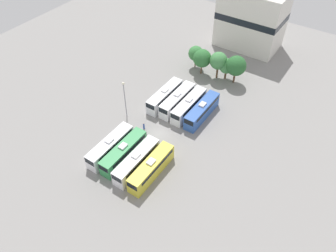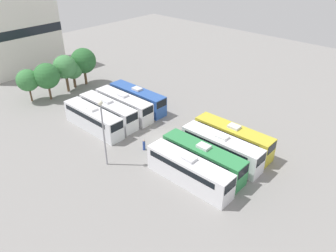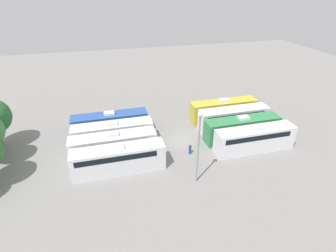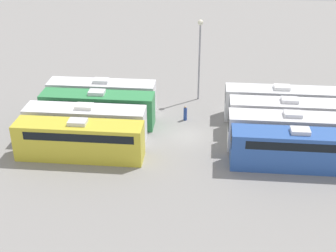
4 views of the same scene
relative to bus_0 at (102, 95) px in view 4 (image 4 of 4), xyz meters
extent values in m
plane|color=gray|center=(4.86, 9.50, -1.87)|extent=(128.69, 128.69, 0.00)
cube|color=white|center=(0.00, -0.03, -0.17)|extent=(2.56, 11.42, 3.40)
cube|color=black|center=(0.00, 0.25, 0.81)|extent=(2.60, 9.71, 0.75)
cube|color=black|center=(0.00, -5.74, 0.79)|extent=(2.25, 0.08, 1.19)
cube|color=silver|center=(0.00, -0.03, 1.71)|extent=(1.20, 1.60, 0.35)
cube|color=#338C4C|center=(3.16, 0.24, -0.17)|extent=(2.56, 11.42, 3.40)
cube|color=black|center=(3.16, 0.52, 0.81)|extent=(2.60, 9.71, 0.75)
cube|color=black|center=(3.16, -5.46, 0.79)|extent=(2.25, 0.08, 1.19)
cube|color=silver|center=(3.16, 0.24, 1.71)|extent=(1.20, 1.60, 0.35)
cube|color=white|center=(6.58, -0.16, -0.17)|extent=(2.56, 11.42, 3.40)
cube|color=black|center=(6.58, 0.13, 0.81)|extent=(2.60, 9.71, 0.75)
cube|color=black|center=(6.58, -5.86, 0.79)|extent=(2.25, 0.08, 1.19)
cube|color=white|center=(6.58, -0.16, 1.71)|extent=(1.20, 1.60, 0.35)
cube|color=gold|center=(9.83, 0.09, -0.17)|extent=(2.56, 11.42, 3.40)
cube|color=black|center=(9.83, 0.38, 0.81)|extent=(2.60, 9.71, 0.75)
cube|color=black|center=(9.83, -5.61, 0.79)|extent=(2.25, 0.08, 1.19)
cube|color=silver|center=(9.83, 0.09, 1.71)|extent=(1.20, 1.60, 0.35)
cube|color=silver|center=(0.08, 18.84, -0.17)|extent=(2.56, 11.42, 3.40)
cube|color=black|center=(0.08, 19.12, 0.81)|extent=(2.60, 9.71, 0.75)
cube|color=black|center=(0.08, 13.13, 0.79)|extent=(2.25, 0.08, 1.19)
cube|color=white|center=(0.08, 18.84, 1.71)|extent=(1.20, 1.60, 0.35)
cube|color=white|center=(3.27, 19.19, -0.17)|extent=(2.56, 11.42, 3.40)
cube|color=black|center=(3.27, 19.48, 0.81)|extent=(2.60, 9.71, 0.75)
cube|color=black|center=(3.27, 13.49, 0.79)|extent=(2.25, 0.08, 1.19)
cube|color=silver|center=(3.27, 19.19, 1.71)|extent=(1.20, 1.60, 0.35)
cube|color=silver|center=(6.42, 19.04, -0.17)|extent=(2.56, 11.42, 3.40)
cube|color=black|center=(6.42, 19.33, 0.81)|extent=(2.60, 9.71, 0.75)
cube|color=black|center=(6.42, 13.34, 0.79)|extent=(2.25, 0.08, 1.19)
cube|color=silver|center=(6.42, 19.04, 1.71)|extent=(1.20, 1.60, 0.35)
cube|color=#2D56A8|center=(9.68, 19.20, -0.17)|extent=(2.56, 11.42, 3.40)
cube|color=black|center=(9.68, 19.48, 0.81)|extent=(2.60, 9.71, 0.75)
cube|color=black|center=(9.68, 13.49, 0.79)|extent=(2.25, 0.08, 1.19)
cube|color=silver|center=(9.68, 19.20, 1.71)|extent=(1.20, 1.60, 0.35)
cylinder|color=navy|center=(1.32, 9.03, -1.18)|extent=(0.36, 0.36, 1.36)
sphere|color=tan|center=(1.32, 9.03, -0.38)|extent=(0.24, 0.24, 0.24)
cylinder|color=gray|center=(-4.32, 10.18, 2.51)|extent=(0.20, 0.20, 8.76)
sphere|color=#EAE5C6|center=(-4.32, 10.18, 7.07)|extent=(0.60, 0.60, 0.60)
camera|label=1|loc=(33.41, -29.63, 47.46)|focal=35.00mm
camera|label=2|loc=(-24.61, -19.05, 24.03)|focal=35.00mm
camera|label=3|loc=(-27.06, 19.71, 19.14)|focal=28.00mm
camera|label=4|loc=(45.36, 11.39, 19.94)|focal=50.00mm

